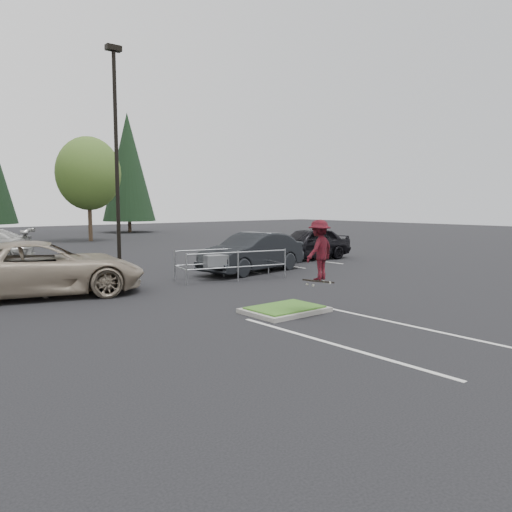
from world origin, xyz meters
TOP-DOWN VIEW (x-y plane):
  - ground at (0.00, 0.00)m, footprint 120.00×120.00m
  - grass_median at (0.00, 0.00)m, footprint 2.20×1.60m
  - stall_lines at (-1.35, 6.02)m, footprint 22.62×17.60m
  - light_pole at (0.50, 12.00)m, footprint 0.70×0.60m
  - decid_c at (5.99, 29.83)m, footprint 5.12×5.12m
  - conif_c at (14.00, 39.50)m, footprint 5.50×5.50m
  - cart_corral at (2.03, 6.02)m, footprint 4.47×2.45m
  - skateboarder at (0.30, -1.00)m, footprint 1.13×0.79m
  - car_l_tan at (-4.50, 7.00)m, footprint 7.10×4.64m
  - car_r_charc at (4.50, 7.00)m, footprint 5.52×2.70m
  - car_r_black at (10.00, 8.99)m, footprint 5.23×2.27m

SIDE VIEW (x-z plane):
  - ground at x=0.00m, z-range 0.00..0.00m
  - stall_lines at x=-1.35m, z-range 0.00..0.01m
  - grass_median at x=0.00m, z-range 0.00..0.16m
  - cart_corral at x=2.03m, z-range 0.15..1.35m
  - car_r_charc at x=4.50m, z-range 0.00..1.74m
  - car_r_black at x=10.00m, z-range 0.00..1.76m
  - car_l_tan at x=-4.50m, z-range 0.00..1.81m
  - skateboarder at x=0.30m, z-range 0.93..2.67m
  - light_pole at x=0.50m, z-range -0.50..9.62m
  - decid_c at x=5.99m, z-range 1.06..9.45m
  - conif_c at x=14.00m, z-range 0.60..13.10m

